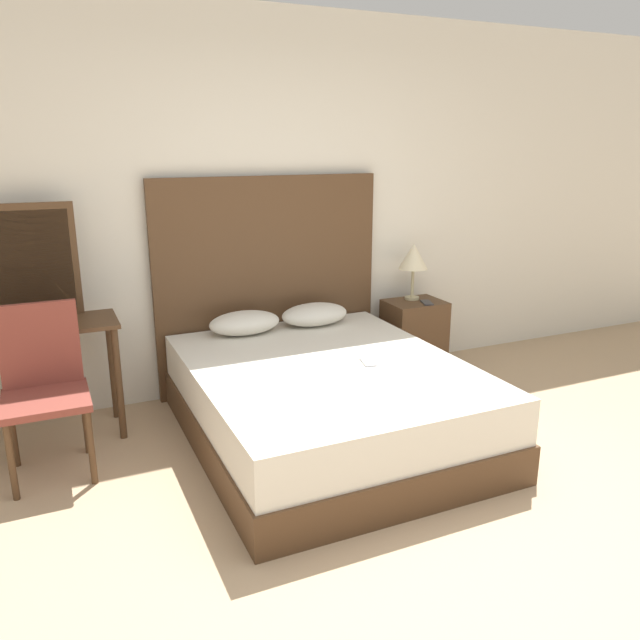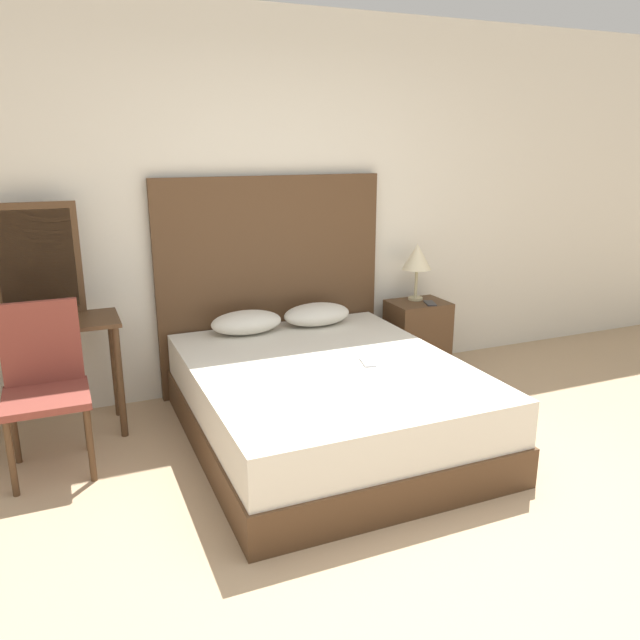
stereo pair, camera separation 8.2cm
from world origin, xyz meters
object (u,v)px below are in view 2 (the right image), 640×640
(bed, at_px, (326,402))
(phone_on_bed, at_px, (368,362))
(vanity_desk, at_px, (47,347))
(nightstand, at_px, (417,338))
(chair, at_px, (44,378))
(table_lamp, at_px, (417,258))
(phone_on_nightstand, at_px, (430,303))

(bed, height_order, phone_on_bed, phone_on_bed)
(bed, xyz_separation_m, phone_on_bed, (0.23, -0.09, 0.26))
(vanity_desk, bearing_deg, bed, -24.40)
(nightstand, distance_m, chair, 2.76)
(phone_on_bed, relative_size, chair, 0.17)
(table_lamp, relative_size, chair, 0.47)
(phone_on_bed, xyz_separation_m, vanity_desk, (-1.79, 0.80, 0.09))
(bed, distance_m, table_lamp, 1.58)
(bed, height_order, nightstand, nightstand)
(nightstand, relative_size, table_lamp, 1.32)
(phone_on_bed, xyz_separation_m, nightstand, (0.90, 0.87, -0.21))
(phone_on_bed, height_order, vanity_desk, vanity_desk)
(nightstand, xyz_separation_m, phone_on_nightstand, (0.05, -0.09, 0.30))
(table_lamp, bearing_deg, vanity_desk, -177.00)
(table_lamp, distance_m, chair, 2.81)
(nightstand, height_order, chair, chair)
(nightstand, distance_m, phone_on_nightstand, 0.32)
(bed, distance_m, chair, 1.64)
(chair, bearing_deg, phone_on_bed, -12.81)
(phone_on_bed, xyz_separation_m, table_lamp, (0.91, 0.94, 0.42))
(phone_on_nightstand, distance_m, vanity_desk, 2.74)
(bed, bearing_deg, phone_on_bed, -22.02)
(nightstand, xyz_separation_m, chair, (-2.71, -0.46, 0.24))
(table_lamp, bearing_deg, phone_on_nightstand, -77.11)
(vanity_desk, relative_size, chair, 0.91)
(phone_on_bed, height_order, table_lamp, table_lamp)
(bed, height_order, phone_on_nightstand, phone_on_nightstand)
(phone_on_bed, distance_m, phone_on_nightstand, 1.23)
(nightstand, height_order, phone_on_nightstand, phone_on_nightstand)
(phone_on_bed, height_order, nightstand, nightstand)
(bed, distance_m, phone_on_nightstand, 1.41)
(phone_on_bed, relative_size, nightstand, 0.27)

